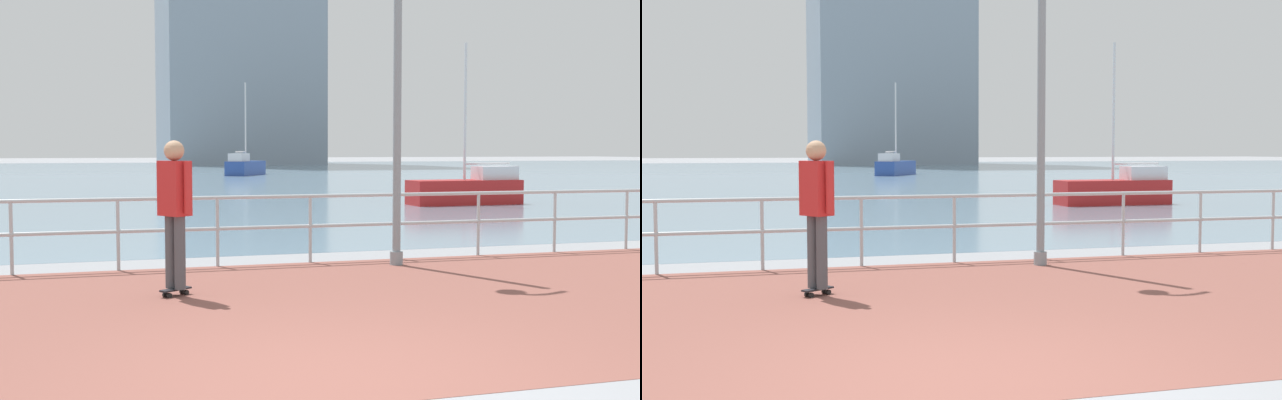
{
  "view_description": "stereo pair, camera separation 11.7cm",
  "coord_description": "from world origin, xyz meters",
  "views": [
    {
      "loc": [
        -1.79,
        -5.42,
        1.71
      ],
      "look_at": [
        0.86,
        3.54,
        1.1
      ],
      "focal_mm": 44.19,
      "sensor_mm": 36.0,
      "label": 1
    },
    {
      "loc": [
        -1.67,
        -5.46,
        1.71
      ],
      "look_at": [
        0.86,
        3.54,
        1.1
      ],
      "focal_mm": 44.19,
      "sensor_mm": 36.0,
      "label": 2
    }
  ],
  "objects": [
    {
      "name": "brick_paving",
      "position": [
        0.0,
        2.65,
        0.0
      ],
      "size": [
        28.0,
        6.49,
        0.01
      ],
      "primitive_type": "cube",
      "color": "brown",
      "rests_on": "ground"
    },
    {
      "name": "waterfront_railing",
      "position": [
        -0.0,
        5.9,
        0.71
      ],
      "size": [
        25.25,
        0.06,
        1.03
      ],
      "color": "#B2BCC1",
      "rests_on": "ground"
    },
    {
      "name": "skateboarder",
      "position": [
        -0.84,
        3.72,
        1.09
      ],
      "size": [
        0.39,
        0.5,
        1.81
      ],
      "color": "black",
      "rests_on": "ground"
    },
    {
      "name": "ground",
      "position": [
        0.0,
        40.0,
        0.0
      ],
      "size": [
        220.0,
        220.0,
        0.0
      ],
      "primitive_type": "plane",
      "color": "gray"
    },
    {
      "name": "sailboat_navy",
      "position": [
        8.02,
        45.09,
        0.57
      ],
      "size": [
        3.32,
        4.36,
        6.02
      ],
      "color": "#284799",
      "rests_on": "ground"
    },
    {
      "name": "sailboat_yellow",
      "position": [
        9.47,
        16.54,
        0.47
      ],
      "size": [
        3.54,
        1.18,
        4.94
      ],
      "color": "#B21E1E",
      "rests_on": "ground"
    },
    {
      "name": "harbor_water",
      "position": [
        0.0,
        50.9,
        0.0
      ],
      "size": [
        180.0,
        88.0,
        0.0
      ],
      "primitive_type": "cube",
      "color": "#6B899E",
      "rests_on": "ground"
    },
    {
      "name": "lamppost",
      "position": [
        2.41,
        5.22,
        3.16
      ],
      "size": [
        0.75,
        0.54,
        5.72
      ],
      "color": "gray",
      "rests_on": "ground"
    }
  ]
}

